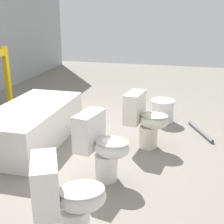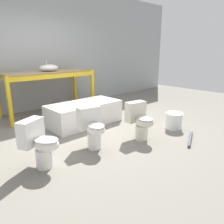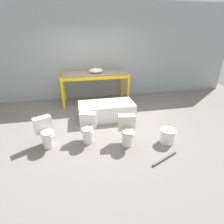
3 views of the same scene
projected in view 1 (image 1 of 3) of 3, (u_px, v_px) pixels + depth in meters
The scene contains 7 objects.
ground_plane at pixel (46, 152), 3.60m from camera, with size 12.00×12.00×0.00m, color slate.
bathtub_main at pixel (32, 122), 3.77m from camera, with size 1.56×0.75×0.46m.
toilet_near at pixel (66, 198), 2.12m from camera, with size 0.50×0.58×0.65m.
toilet_far at pixel (101, 145), 2.94m from camera, with size 0.41×0.54×0.65m.
toilet_extra at pixel (145, 119), 3.63m from camera, with size 0.38×0.53×0.65m.
bucket_white at pixel (162, 110), 4.50m from camera, with size 0.34×0.34×0.32m.
loose_pipe at pixel (200, 131), 4.12m from camera, with size 0.64×0.33×0.05m.
Camera 1 is at (-2.97, -1.56, 1.58)m, focal length 50.00 mm.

